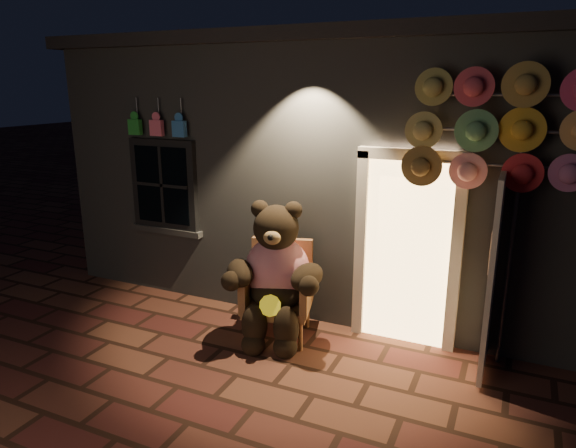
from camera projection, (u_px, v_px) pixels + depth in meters
The scene contains 5 objects.
ground at pixel (236, 375), 5.18m from camera, with size 60.00×60.00×0.00m, color brown.
shop_building at pixel (359, 155), 8.22m from camera, with size 7.30×5.95×3.51m.
wicker_armchair at pixel (279, 289), 5.93m from camera, with size 0.89×0.84×1.10m.
teddy_bear at pixel (275, 274), 5.74m from camera, with size 1.15×1.03×1.64m.
hat_rack at pixel (498, 134), 4.80m from camera, with size 1.69×0.22×2.99m.
Camera 1 is at (2.38, -3.96, 2.84)m, focal length 32.00 mm.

